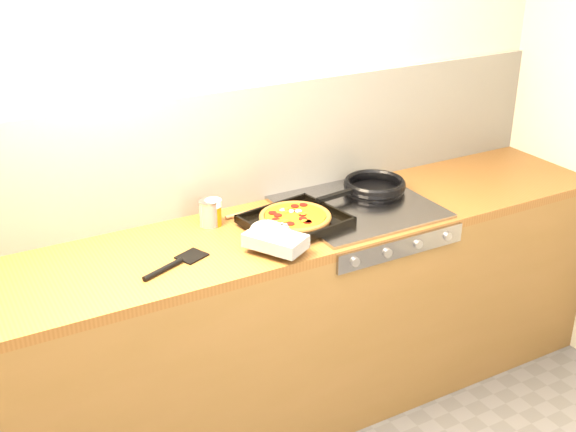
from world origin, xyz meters
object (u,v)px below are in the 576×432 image
frying_pan (373,186)px  tomato_can (209,214)px  pizza_on_tray (289,224)px  juice_glass (214,212)px

frying_pan → tomato_can: bearing=176.0°
frying_pan → tomato_can: 0.76m
pizza_on_tray → tomato_can: tomato_can is taller
pizza_on_tray → frying_pan: 0.54m
frying_pan → juice_glass: juice_glass is taller
pizza_on_tray → tomato_can: 0.32m
pizza_on_tray → frying_pan: bearing=17.1°
pizza_on_tray → tomato_can: (-0.24, 0.21, 0.01)m
tomato_can → juice_glass: 0.02m
pizza_on_tray → frying_pan: pizza_on_tray is taller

